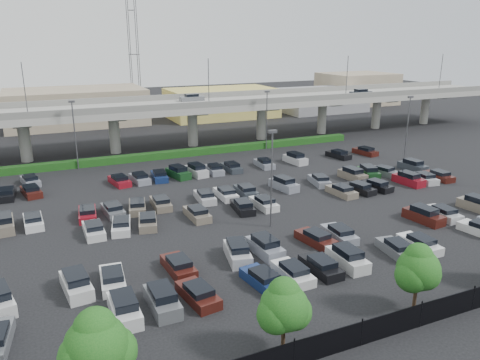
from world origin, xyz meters
The scene contains 9 objects.
ground centered at (0.00, 0.00, 0.00)m, with size 280.00×280.00×0.00m, color black.
overpass centered at (-0.22, 31.99, 6.97)m, with size 150.00×13.00×15.80m.
hedge centered at (0.00, 25.00, 0.55)m, with size 66.00×1.60×1.10m, color #123F12.
fence centered at (-0.05, -28.00, 0.90)m, with size 70.00×0.10×2.00m.
tree_row centered at (0.70, -26.53, 3.52)m, with size 65.07×3.66×5.94m.
parked_cars centered at (-0.64, -3.82, 0.60)m, with size 63.05×41.68×1.67m.
light_poles centered at (-4.13, 2.00, 6.24)m, with size 66.90×48.38×10.30m.
distant_buildings centered at (12.38, 61.81, 3.74)m, with size 138.00×24.00×9.00m.
comm_tower centered at (4.00, 74.00, 15.61)m, with size 2.40×2.40×30.00m.
Camera 1 is at (-21.68, -48.29, 19.06)m, focal length 35.00 mm.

